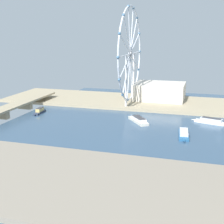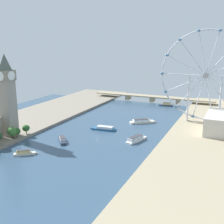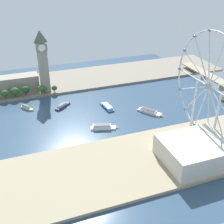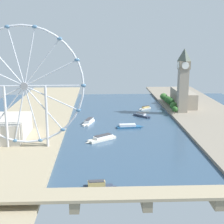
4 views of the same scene
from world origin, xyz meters
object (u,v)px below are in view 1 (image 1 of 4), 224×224
Objects in this scene: tour_boat_4 at (184,134)px; ferris_wheel at (130,55)px; tour_boat_5 at (210,121)px; riverside_hall at (160,91)px; river_bridge at (1,111)px; tour_boat_0 at (138,120)px; tour_boat_2 at (39,111)px.

ferris_wheel is at bearing -150.36° from tour_boat_4.
riverside_hall is at bearing -38.02° from tour_boat_5.
ferris_wheel is 0.54× the size of river_bridge.
tour_boat_0 is 0.98× the size of tour_boat_4.
tour_boat_0 is 1.32× the size of tour_boat_2.
tour_boat_5 is (-86.83, -61.25, -10.52)m from riverside_hall.
ferris_wheel is 3.37× the size of tour_boat_4.
tour_boat_2 is at bearing 51.84° from tour_boat_0.
tour_boat_5 is (46.65, -21.09, 0.47)m from tour_boat_4.
river_bridge reaches higher than tour_boat_4.
river_bridge is (-95.40, 109.73, -52.11)m from ferris_wheel.
river_bridge is 6.33× the size of tour_boat_0.
tour_boat_5 reaches higher than tour_boat_4.
river_bridge is 6.21× the size of tour_boat_4.
tour_boat_2 is at bearing 20.53° from tour_boat_5.
tour_boat_0 is at bearing 29.84° from tour_boat_5.
tour_boat_0 is 55.09m from tour_boat_4.
tour_boat_0 reaches higher than tour_boat_4.
tour_boat_4 is at bearing -91.62° from river_bridge.
ferris_wheel reaches higher than tour_boat_4.
tour_boat_0 is (-69.27, -25.27, -57.27)m from ferris_wheel.
tour_boat_2 is at bearing 128.02° from ferris_wheel.
tour_boat_2 is 158.19m from tour_boat_4.
tour_boat_2 is (-98.33, 114.08, -10.56)m from riverside_hall.
tour_boat_2 is 0.74× the size of tour_boat_4.
tour_boat_4 is (-31.23, -45.38, -0.32)m from tour_boat_0.
riverside_hall reaches higher than tour_boat_2.
river_bridge is at bearing 64.85° from tour_boat_0.
ferris_wheel reaches higher than tour_boat_0.
riverside_hall is 1.86× the size of tour_boat_4.
ferris_wheel reaches higher than tour_boat_5.
riverside_hall is 2.50× the size of tour_boat_2.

